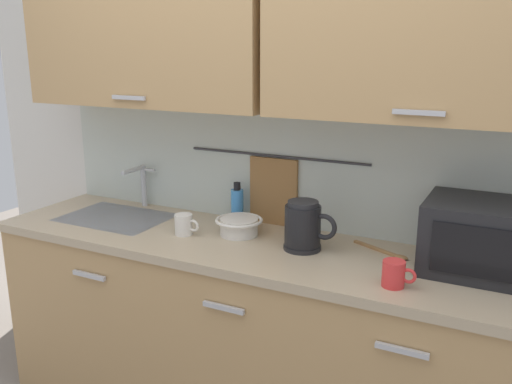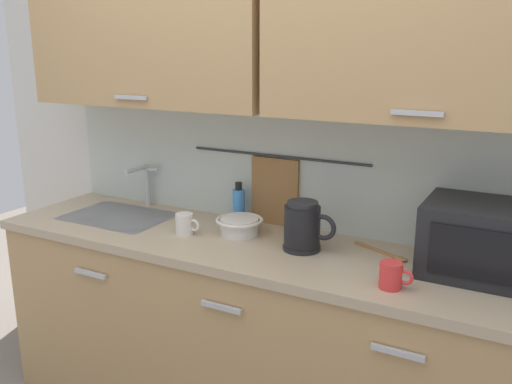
{
  "view_description": "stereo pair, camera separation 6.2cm",
  "coord_description": "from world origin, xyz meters",
  "px_view_note": "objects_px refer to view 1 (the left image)",
  "views": [
    {
      "loc": [
        0.99,
        -1.69,
        1.72
      ],
      "look_at": [
        -0.03,
        0.33,
        1.12
      ],
      "focal_mm": 38.66,
      "sensor_mm": 36.0,
      "label": 1
    },
    {
      "loc": [
        1.05,
        -1.67,
        1.72
      ],
      "look_at": [
        -0.03,
        0.33,
        1.12
      ],
      "focal_mm": 38.66,
      "sensor_mm": 36.0,
      "label": 2
    }
  ],
  "objects_px": {
    "dish_soap_bottle": "(237,205)",
    "mug_by_kettle": "(394,274)",
    "mixing_bowl": "(239,225)",
    "microwave": "(489,238)",
    "wooden_spoon": "(387,252)",
    "mug_near_sink": "(184,225)",
    "electric_kettle": "(304,226)"
  },
  "relations": [
    {
      "from": "electric_kettle",
      "to": "dish_soap_bottle",
      "type": "height_order",
      "value": "electric_kettle"
    },
    {
      "from": "microwave",
      "to": "electric_kettle",
      "type": "xyz_separation_m",
      "value": [
        -0.7,
        -0.08,
        -0.03
      ]
    },
    {
      "from": "microwave",
      "to": "electric_kettle",
      "type": "height_order",
      "value": "microwave"
    },
    {
      "from": "dish_soap_bottle",
      "to": "mug_by_kettle",
      "type": "relative_size",
      "value": 1.63
    },
    {
      "from": "dish_soap_bottle",
      "to": "mixing_bowl",
      "type": "height_order",
      "value": "dish_soap_bottle"
    },
    {
      "from": "wooden_spoon",
      "to": "electric_kettle",
      "type": "bearing_deg",
      "value": -161.79
    },
    {
      "from": "microwave",
      "to": "wooden_spoon",
      "type": "height_order",
      "value": "microwave"
    },
    {
      "from": "dish_soap_bottle",
      "to": "mug_by_kettle",
      "type": "height_order",
      "value": "dish_soap_bottle"
    },
    {
      "from": "mug_near_sink",
      "to": "mixing_bowl",
      "type": "bearing_deg",
      "value": 26.32
    },
    {
      "from": "microwave",
      "to": "mug_near_sink",
      "type": "relative_size",
      "value": 3.83
    },
    {
      "from": "dish_soap_bottle",
      "to": "wooden_spoon",
      "type": "xyz_separation_m",
      "value": [
        0.75,
        -0.1,
        -0.08
      ]
    },
    {
      "from": "mixing_bowl",
      "to": "wooden_spoon",
      "type": "height_order",
      "value": "mixing_bowl"
    },
    {
      "from": "mug_near_sink",
      "to": "wooden_spoon",
      "type": "relative_size",
      "value": 0.46
    },
    {
      "from": "wooden_spoon",
      "to": "mixing_bowl",
      "type": "bearing_deg",
      "value": -174.0
    },
    {
      "from": "wooden_spoon",
      "to": "mug_near_sink",
      "type": "bearing_deg",
      "value": -168.49
    },
    {
      "from": "electric_kettle",
      "to": "mug_by_kettle",
      "type": "distance_m",
      "value": 0.47
    },
    {
      "from": "dish_soap_bottle",
      "to": "mug_by_kettle",
      "type": "bearing_deg",
      "value": -25.28
    },
    {
      "from": "mixing_bowl",
      "to": "mug_near_sink",
      "type": "bearing_deg",
      "value": -153.68
    },
    {
      "from": "mixing_bowl",
      "to": "mug_by_kettle",
      "type": "relative_size",
      "value": 1.78
    },
    {
      "from": "microwave",
      "to": "wooden_spoon",
      "type": "bearing_deg",
      "value": 176.14
    },
    {
      "from": "microwave",
      "to": "mixing_bowl",
      "type": "distance_m",
      "value": 1.03
    },
    {
      "from": "wooden_spoon",
      "to": "microwave",
      "type": "bearing_deg",
      "value": -3.86
    },
    {
      "from": "microwave",
      "to": "mug_near_sink",
      "type": "distance_m",
      "value": 1.26
    },
    {
      "from": "mixing_bowl",
      "to": "wooden_spoon",
      "type": "relative_size",
      "value": 0.82
    },
    {
      "from": "microwave",
      "to": "mug_by_kettle",
      "type": "relative_size",
      "value": 3.83
    },
    {
      "from": "mug_near_sink",
      "to": "mixing_bowl",
      "type": "xyz_separation_m",
      "value": [
        0.22,
        0.11,
        -0.0
      ]
    },
    {
      "from": "microwave",
      "to": "wooden_spoon",
      "type": "relative_size",
      "value": 1.76
    },
    {
      "from": "microwave",
      "to": "dish_soap_bottle",
      "type": "height_order",
      "value": "microwave"
    },
    {
      "from": "dish_soap_bottle",
      "to": "mixing_bowl",
      "type": "distance_m",
      "value": 0.2
    },
    {
      "from": "electric_kettle",
      "to": "wooden_spoon",
      "type": "distance_m",
      "value": 0.35
    },
    {
      "from": "mug_near_sink",
      "to": "wooden_spoon",
      "type": "xyz_separation_m",
      "value": [
        0.87,
        0.18,
        -0.04
      ]
    },
    {
      "from": "mug_by_kettle",
      "to": "mixing_bowl",
      "type": "bearing_deg",
      "value": 162.43
    }
  ]
}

